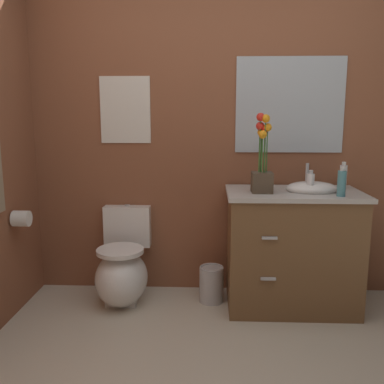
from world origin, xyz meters
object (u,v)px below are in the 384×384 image
Objects in this scene: vanity_cabinet at (292,248)px; toilet_paper_roll at (21,219)px; flower_vase at (262,165)px; wall_mirror at (290,105)px; lotion_bottle at (310,183)px; hand_wash_bottle at (342,183)px; trash_bin at (211,284)px; soap_bottle at (343,176)px; wall_poster at (125,110)px; toilet at (123,270)px.

vanity_cabinet reaches higher than toilet_paper_roll.
flower_vase is at bearing 4.00° from toilet_paper_roll.
flower_vase is at bearing -123.82° from wall_mirror.
lotion_bottle is 0.82× the size of hand_wash_bottle.
toilet_paper_roll reaches higher than trash_bin.
toilet_paper_roll is (-1.88, -0.17, 0.24)m from vanity_cabinet.
vanity_cabinet is 9.40× the size of toilet_paper_roll.
hand_wash_bottle reaches higher than lotion_bottle.
trash_bin is (-0.94, -0.07, -0.81)m from soap_bottle.
hand_wash_bottle is 0.39× the size of wall_poster.
vanity_cabinet is 0.65m from flower_vase.
lotion_bottle is at bearing -1.72° from flower_vase.
wall_mirror is at bearing 119.84° from hand_wash_bottle.
toilet_paper_roll is (-1.97, -0.11, -0.24)m from lotion_bottle.
vanity_cabinet is at bearing -5.01° from trash_bin.
soap_bottle is 2.28m from toilet_paper_roll.
wall_poster reaches higher than soap_bottle.
wall_poster is at bearing 160.73° from flower_vase.
wall_poster reaches higher than trash_bin.
wall_mirror is (1.23, 0.00, 0.03)m from wall_poster.
trash_bin is 1.43m from toilet_paper_roll.
soap_bottle is (0.60, 0.17, -0.10)m from flower_vase.
soap_bottle is 0.65m from wall_mirror.
lotion_bottle is (0.33, -0.01, -0.12)m from flower_vase.
toilet is 1.39× the size of wall_poster.
wall_mirror reaches higher than trash_bin.
wall_mirror is (-0.00, 0.29, 1.01)m from vanity_cabinet.
soap_bottle is 0.31m from hand_wash_bottle.
wall_poster is (-1.50, 0.47, 0.47)m from hand_wash_bottle.
wall_mirror is (-0.09, 0.36, 0.53)m from lotion_bottle.
hand_wash_bottle is at bearing -7.62° from toilet.
flower_vase is at bearing -4.66° from toilet.
trash_bin is (-0.34, 0.11, -0.91)m from flower_vase.
flower_vase is 1.69m from toilet_paper_roll.
vanity_cabinet is 1.90m from toilet_paper_roll.
wall_mirror is at bearing 90.53° from vanity_cabinet.
toilet is 6.27× the size of toilet_paper_roll.
vanity_cabinet is at bearing 144.51° from lotion_bottle.
toilet_paper_roll is (-2.15, 0.00, -0.26)m from hand_wash_bottle.
toilet_paper_roll is at bearing 179.89° from hand_wash_bottle.
vanity_cabinet is 0.50m from lotion_bottle.
soap_bottle is at bearing 17.69° from vanity_cabinet.
hand_wash_bottle is at bearing -33.24° from vanity_cabinet.
wall_poster is at bearing 166.61° from vanity_cabinet.
toilet is at bearing 16.91° from toilet_paper_roll.
soap_bottle is 1.24m from trash_bin.
flower_vase reaches higher than vanity_cabinet.
trash_bin is at bearing -156.94° from wall_mirror.
wall_mirror is (-0.27, 0.47, 0.51)m from hand_wash_bottle.
toilet is 2.54× the size of trash_bin.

